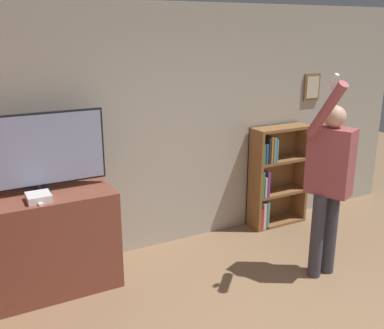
% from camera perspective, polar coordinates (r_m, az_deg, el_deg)
% --- Properties ---
extents(wall_back, '(6.62, 0.09, 2.70)m').
position_cam_1_polar(wall_back, '(5.04, -2.09, 4.55)').
color(wall_back, '#B2AD9E').
rests_on(wall_back, ground_plane).
extents(tv_ledge, '(1.31, 0.64, 0.97)m').
position_cam_1_polar(tv_ledge, '(4.53, -18.15, -9.40)').
color(tv_ledge, brown).
rests_on(tv_ledge, ground_plane).
extents(television, '(1.27, 0.22, 0.74)m').
position_cam_1_polar(television, '(4.29, -19.36, 1.50)').
color(television, black).
rests_on(television, tv_ledge).
extents(game_console, '(0.20, 0.22, 0.07)m').
position_cam_1_polar(game_console, '(4.18, -18.90, -3.97)').
color(game_console, white).
rests_on(game_console, tv_ledge).
extents(remote_loose, '(0.06, 0.14, 0.02)m').
position_cam_1_polar(remote_loose, '(4.12, -18.92, -4.62)').
color(remote_loose, white).
rests_on(remote_loose, tv_ledge).
extents(bookshelf, '(0.76, 0.28, 1.28)m').
position_cam_1_polar(bookshelf, '(5.75, 10.34, -1.49)').
color(bookshelf, brown).
rests_on(bookshelf, ground_plane).
extents(person, '(0.56, 0.57, 2.07)m').
position_cam_1_polar(person, '(4.53, 17.06, -1.42)').
color(person, '#383842').
rests_on(person, ground_plane).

